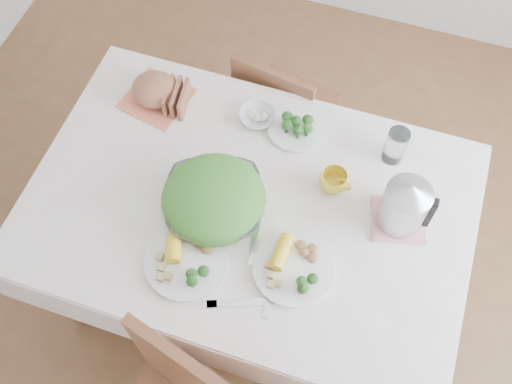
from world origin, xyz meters
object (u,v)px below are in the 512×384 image
(salad_bowl, at_px, (214,202))
(dinner_plate_left, at_px, (187,261))
(dining_table, at_px, (250,250))
(electric_kettle, at_px, (405,203))
(yellow_mug, at_px, (334,181))
(chair_far, at_px, (288,99))
(dinner_plate_right, at_px, (293,269))

(salad_bowl, distance_m, dinner_plate_left, 0.22)
(dining_table, bearing_deg, electric_kettle, 11.35)
(yellow_mug, height_order, electric_kettle, electric_kettle)
(chair_far, relative_size, electric_kettle, 3.89)
(dining_table, distance_m, chair_far, 0.70)
(salad_bowl, distance_m, dinner_plate_right, 0.34)
(chair_far, distance_m, dinner_plate_left, 1.01)
(electric_kettle, bearing_deg, dinner_plate_right, -155.12)
(dinner_plate_left, xyz_separation_m, dinner_plate_right, (0.33, 0.08, 0.00))
(dining_table, xyz_separation_m, yellow_mug, (0.25, 0.15, 0.43))
(salad_bowl, relative_size, electric_kettle, 1.54)
(dinner_plate_right, height_order, electric_kettle, electric_kettle)
(dinner_plate_right, bearing_deg, chair_far, 107.11)
(electric_kettle, bearing_deg, dinner_plate_left, -169.50)
(chair_far, xyz_separation_m, yellow_mug, (0.31, -0.54, 0.34))
(dining_table, distance_m, yellow_mug, 0.52)
(salad_bowl, bearing_deg, yellow_mug, 30.20)
(dinner_plate_left, distance_m, electric_kettle, 0.72)
(dinner_plate_left, bearing_deg, chair_far, 86.46)
(dinner_plate_left, distance_m, yellow_mug, 0.56)
(dining_table, xyz_separation_m, salad_bowl, (-0.10, -0.05, 0.43))
(dinner_plate_right, distance_m, electric_kettle, 0.41)
(salad_bowl, bearing_deg, electric_kettle, 14.19)
(dining_table, bearing_deg, salad_bowl, -153.27)
(dinner_plate_right, bearing_deg, salad_bowl, 157.20)
(chair_far, bearing_deg, dinner_plate_left, 96.07)
(dining_table, relative_size, salad_bowl, 4.31)
(chair_far, xyz_separation_m, salad_bowl, (-0.04, -0.75, 0.34))
(dining_table, height_order, yellow_mug, yellow_mug)
(dinner_plate_left, bearing_deg, yellow_mug, 48.80)
(electric_kettle, bearing_deg, salad_bowl, 173.71)
(yellow_mug, distance_m, electric_kettle, 0.26)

